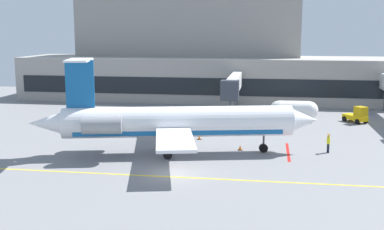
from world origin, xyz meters
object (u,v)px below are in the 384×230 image
(baggage_tug, at_px, (357,115))
(fuel_tank, at_px, (294,110))
(marshaller, at_px, (328,143))
(pushback_tractor, at_px, (186,119))
(regional_jet, at_px, (173,122))

(baggage_tug, relative_size, fuel_tank, 0.56)
(fuel_tank, height_order, marshaller, fuel_tank)
(baggage_tug, distance_m, pushback_tractor, 23.37)
(baggage_tug, xyz_separation_m, marshaller, (-5.76, -17.59, 0.03))
(pushback_tractor, bearing_deg, regional_jet, -85.58)
(pushback_tractor, distance_m, fuel_tank, 15.30)
(regional_jet, relative_size, baggage_tug, 7.85)
(fuel_tank, bearing_deg, marshaller, -81.04)
(pushback_tractor, bearing_deg, baggage_tug, 16.49)
(regional_jet, bearing_deg, fuel_tank, 57.63)
(marshaller, bearing_deg, regional_jet, -169.10)
(fuel_tank, distance_m, marshaller, 17.49)
(baggage_tug, bearing_deg, pushback_tractor, -163.51)
(pushback_tractor, distance_m, marshaller, 19.93)
(baggage_tug, distance_m, marshaller, 18.51)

